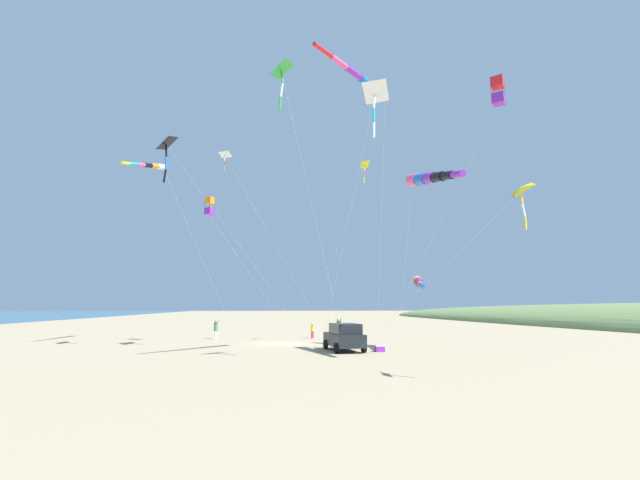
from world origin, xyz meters
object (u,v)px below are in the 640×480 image
Objects in this scene: kite_windsock_small_distant at (363,80)px; kite_delta_checkered_midright at (281,70)px; kite_delta_green_low_center at (165,144)px; kite_box_red_high_left at (210,206)px; kite_windsock_black_fish_shape at (428,178)px; kite_windsock_magenta_far_left at (419,282)px; kite_delta_long_streamer_left at (364,166)px; kite_windsock_long_streamer_right at (150,166)px; kite_delta_rainbow_low_near at (520,192)px; person_child_grey_jacket at (312,329)px; kite_box_yellow_midlevel at (498,91)px; cooler_box at (380,349)px; kite_delta_white_trailing at (226,157)px; person_adult_flyer at (339,328)px; kite_delta_blue_topmost at (374,94)px; person_child_green_jacket at (216,328)px; parked_car at (344,337)px.

kite_delta_checkered_midright is at bearing 142.87° from kite_windsock_small_distant.
kite_delta_checkered_midright is 1.28× the size of kite_delta_green_low_center.
kite_box_red_high_left is 1.03× the size of kite_windsock_black_fish_shape.
kite_delta_green_low_center is at bearing 172.15° from kite_windsock_magenta_far_left.
kite_windsock_magenta_far_left is (2.74, -4.36, -10.09)m from kite_delta_long_streamer_left.
kite_windsock_long_streamer_right is (-5.41, 1.32, 3.76)m from kite_box_red_high_left.
kite_box_red_high_left is 1.01× the size of kite_delta_rainbow_low_near.
kite_box_yellow_midlevel reaches higher than person_child_grey_jacket.
kite_delta_checkered_midright reaches higher than cooler_box.
kite_box_red_high_left is at bearing 139.23° from kite_windsock_black_fish_shape.
kite_windsock_black_fish_shape is at bearing 87.99° from kite_delta_rainbow_low_near.
kite_delta_long_streamer_left reaches higher than kite_windsock_black_fish_shape.
kite_delta_green_low_center is at bearing 149.86° from kite_windsock_small_distant.
kite_delta_white_trailing is 20.27m from kite_box_yellow_midlevel.
person_child_grey_jacket is 0.12× the size of kite_box_red_high_left.
kite_delta_checkered_midright is 1.45× the size of kite_windsock_magenta_far_left.
kite_delta_rainbow_low_near reaches higher than person_adult_flyer.
kite_windsock_long_streamer_right is at bearing 166.31° from kite_box_red_high_left.
kite_windsock_long_streamer_right reaches higher than person_adult_flyer.
kite_delta_blue_topmost is (0.54, -19.95, 13.95)m from person_child_grey_jacket.
kite_windsock_small_distant is 21.08m from kite_windsock_long_streamer_right.
kite_delta_checkered_midright is at bearing -107.56° from person_child_grey_jacket.
kite_delta_long_streamer_left is at bearing 37.26° from kite_delta_checkered_midright.
person_child_green_jacket is at bearing 177.63° from person_child_grey_jacket.
person_adult_flyer is at bearing 97.33° from kite_delta_long_streamer_left.
kite_box_red_high_left is (-10.04, 7.60, 10.56)m from parked_car.
parked_car is at bearing 93.05° from kite_windsock_small_distant.
kite_delta_long_streamer_left is 1.28× the size of kite_windsock_black_fish_shape.
kite_delta_rainbow_low_near is (4.03, -14.28, 6.55)m from parked_car.
parked_car is at bearing 14.96° from kite_delta_checkered_midright.
kite_delta_long_streamer_left is (3.23, -7.84, 13.98)m from person_child_grey_jacket.
kite_box_red_high_left is 0.85× the size of kite_delta_white_trailing.
person_adult_flyer is 0.10× the size of kite_box_yellow_midlevel.
kite_windsock_black_fish_shape is at bearing -81.43° from person_adult_flyer.
kite_delta_blue_topmost is at bearing -146.26° from kite_windsock_black_fish_shape.
kite_box_yellow_midlevel reaches higher than person_child_green_jacket.
person_child_green_jacket is 16.82m from kite_delta_white_trailing.
kite_windsock_small_distant is 3.50m from kite_delta_blue_topmost.
kite_delta_checkered_midright reaches higher than kite_box_yellow_midlevel.
kite_delta_green_low_center is at bearing -120.69° from kite_box_red_high_left.
kite_delta_white_trailing is at bearing -6.43° from kite_delta_green_low_center.
kite_delta_rainbow_low_near is at bearing -92.01° from kite_windsock_black_fish_shape.
person_child_green_jacket is 0.12× the size of kite_delta_blue_topmost.
person_child_green_jacket is 0.09× the size of kite_box_yellow_midlevel.
cooler_box is at bearing 97.65° from kite_delta_rainbow_low_near.
kite_box_yellow_midlevel is at bearing -13.94° from kite_delta_green_low_center.
kite_windsock_long_streamer_right reaches higher than person_child_green_jacket.
person_child_green_jacket is 15.94m from kite_windsock_long_streamer_right.
kite_delta_green_low_center is (-15.20, 3.55, 14.82)m from cooler_box.
kite_windsock_black_fish_shape is (17.33, -7.48, -4.09)m from kite_delta_green_low_center.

